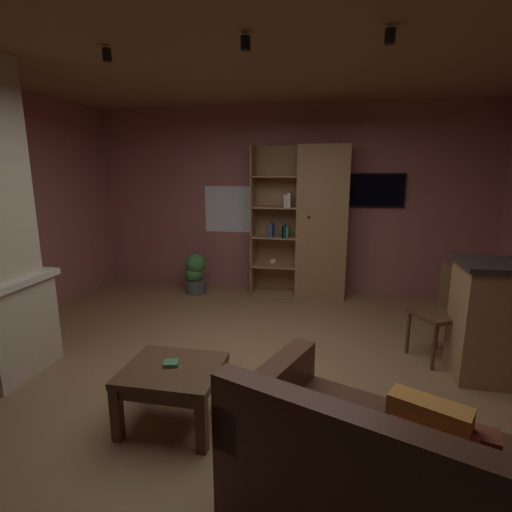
% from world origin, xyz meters
% --- Properties ---
extents(floor, '(5.86, 5.59, 0.02)m').
position_xyz_m(floor, '(0.00, 0.00, -0.01)').
color(floor, olive).
rests_on(floor, ground).
extents(wall_back, '(5.98, 0.06, 2.75)m').
position_xyz_m(wall_back, '(0.00, 2.83, 1.38)').
color(wall_back, '#9E5B56').
rests_on(wall_back, ground).
extents(ceiling, '(5.86, 5.59, 0.02)m').
position_xyz_m(ceiling, '(0.00, 0.00, 2.76)').
color(ceiling, '#8E6B47').
extents(window_pane_back, '(0.79, 0.01, 0.70)m').
position_xyz_m(window_pane_back, '(-0.88, 2.79, 1.23)').
color(window_pane_back, white).
extents(bookshelf_cabinet, '(1.36, 0.41, 2.16)m').
position_xyz_m(bookshelf_cabinet, '(0.44, 2.55, 1.07)').
color(bookshelf_cabinet, '#997047').
rests_on(bookshelf_cabinet, ground).
extents(leather_couch, '(1.82, 1.46, 0.84)m').
position_xyz_m(leather_couch, '(1.02, -1.26, 0.29)').
color(leather_couch, '#4C2D1E').
rests_on(leather_couch, ground).
extents(coffee_table, '(0.69, 0.61, 0.44)m').
position_xyz_m(coffee_table, '(-0.41, -0.66, 0.36)').
color(coffee_table, '#4C331E').
rests_on(coffee_table, ground).
extents(table_book_0, '(0.12, 0.12, 0.03)m').
position_xyz_m(table_book_0, '(-0.42, -0.64, 0.46)').
color(table_book_0, '#387247').
rests_on(table_book_0, coffee_table).
extents(dining_chair, '(0.57, 0.57, 0.92)m').
position_xyz_m(dining_chair, '(1.79, 0.82, 0.53)').
color(dining_chair, '#4C331E').
rests_on(dining_chair, ground).
extents(potted_floor_plant, '(0.32, 0.31, 0.61)m').
position_xyz_m(potted_floor_plant, '(-1.32, 2.34, 0.31)').
color(potted_floor_plant, '#4C4C51').
rests_on(potted_floor_plant, ground).
extents(wall_mounted_tv, '(0.84, 0.06, 0.48)m').
position_xyz_m(wall_mounted_tv, '(1.23, 2.76, 1.54)').
color(wall_mounted_tv, black).
extents(track_light_spot_1, '(0.07, 0.07, 0.09)m').
position_xyz_m(track_light_spot_1, '(-1.05, -0.12, 2.68)').
color(track_light_spot_1, black).
extents(track_light_spot_2, '(0.07, 0.07, 0.09)m').
position_xyz_m(track_light_spot_2, '(0.05, -0.20, 2.68)').
color(track_light_spot_2, black).
extents(track_light_spot_3, '(0.07, 0.07, 0.09)m').
position_xyz_m(track_light_spot_3, '(1.00, -0.17, 2.68)').
color(track_light_spot_3, black).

